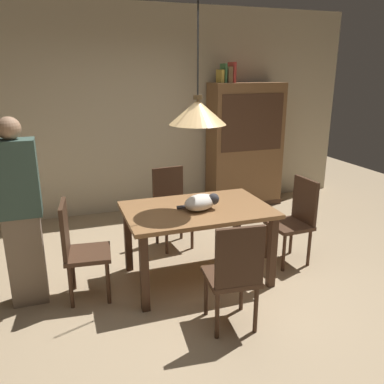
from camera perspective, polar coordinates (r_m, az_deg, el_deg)
ground at (r=3.82m, az=3.01°, el=-14.69°), size 10.00×10.00×0.00m
back_wall at (r=5.81m, az=-6.82°, el=11.51°), size 6.40×0.10×2.90m
dining_table at (r=3.82m, az=0.76°, el=-3.75°), size 1.40×0.90×0.75m
chair_left_side at (r=3.68m, az=-16.18°, el=-7.61°), size 0.44×0.44×0.93m
chair_right_side at (r=4.36m, az=14.84°, el=-3.55°), size 0.42×0.42×0.93m
chair_far_back at (r=4.65m, az=-3.02°, el=-1.67°), size 0.44×0.44×0.93m
chair_near_front at (r=3.14m, az=6.18°, el=-11.52°), size 0.44×0.44×0.93m
cat_sleeping at (r=3.71m, az=1.35°, el=-1.47°), size 0.41×0.33×0.16m
pendant_lamp at (r=3.59m, az=0.83°, el=11.57°), size 0.52×0.52×1.30m
hutch_bookcase at (r=6.06m, az=7.65°, el=6.36°), size 1.12×0.45×1.85m
book_yellow_short at (r=5.78m, az=4.11°, el=16.43°), size 0.04×0.20×0.18m
book_green_slim at (r=5.79m, az=4.60°, el=16.82°), size 0.03×0.20×0.26m
book_brown_thick at (r=5.82m, az=5.17°, el=16.61°), size 0.06×0.24×0.22m
book_red_tall at (r=5.85m, az=5.81°, el=16.89°), size 0.04×0.22×0.28m
person_standing at (r=3.67m, az=-23.64°, el=-2.95°), size 0.36×0.22×1.67m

